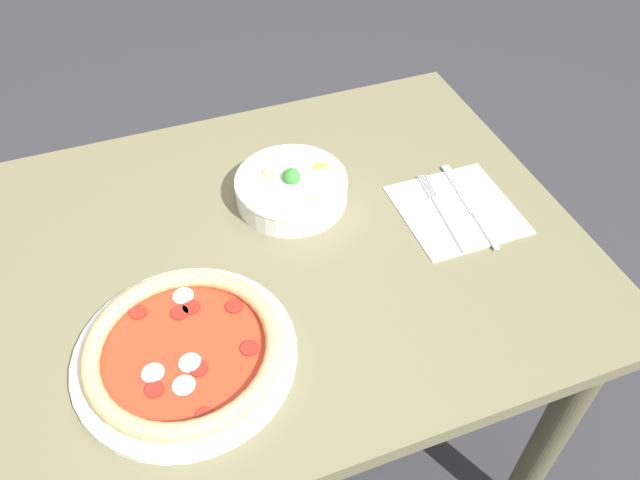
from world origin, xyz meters
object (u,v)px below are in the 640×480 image
Objects in this scene: bowl at (292,188)px; fork at (443,213)px; pizza at (184,351)px; knife at (472,208)px.

fork is at bearing -29.01° from bowl.
pizza reaches higher than fork.
pizza reaches higher than knife.
bowl is 0.27m from fork.
pizza is 1.60× the size of fork.
fork is 0.90× the size of knife.
bowl is 0.32m from knife.
pizza is 0.55m from knife.
fork is (0.23, -0.13, -0.02)m from bowl.
knife is (0.05, -0.01, -0.00)m from fork.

